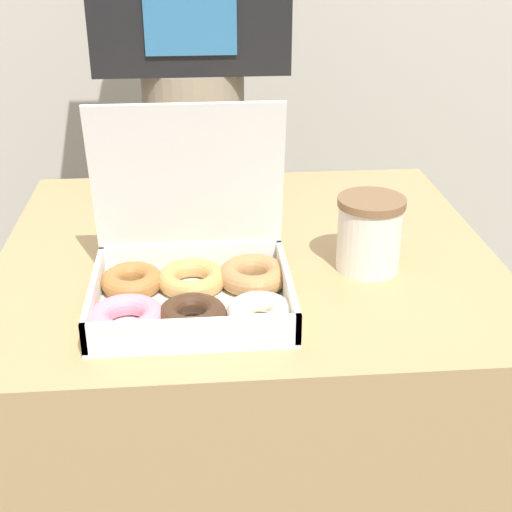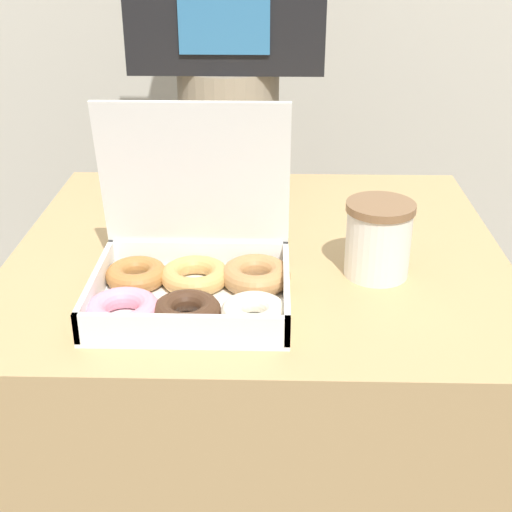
% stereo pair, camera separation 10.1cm
% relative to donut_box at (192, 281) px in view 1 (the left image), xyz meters
% --- Properties ---
extents(table, '(0.82, 0.75, 0.75)m').
position_rel_donut_box_xyz_m(table, '(0.09, 0.18, -0.41)').
color(table, tan).
rests_on(table, ground_plane).
extents(donut_box, '(0.31, 0.25, 0.28)m').
position_rel_donut_box_xyz_m(donut_box, '(0.00, 0.00, 0.00)').
color(donut_box, white).
rests_on(donut_box, table).
extents(coffee_cup, '(0.11, 0.11, 0.12)m').
position_rel_donut_box_xyz_m(coffee_cup, '(0.28, 0.09, 0.02)').
color(coffee_cup, silver).
rests_on(coffee_cup, table).
extents(person_customer, '(0.42, 0.23, 1.74)m').
position_rel_donut_box_xyz_m(person_customer, '(0.01, 0.72, 0.14)').
color(person_customer, gray).
rests_on(person_customer, ground_plane).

